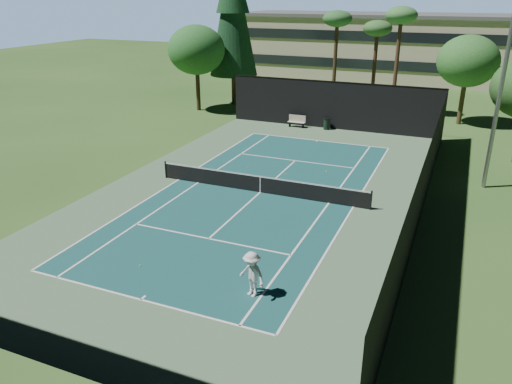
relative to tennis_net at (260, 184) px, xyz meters
The scene contains 21 objects.
ground 0.56m from the tennis_net, ahead, with size 160.00×160.00×0.00m, color #2F5620.
apron_slab 0.55m from the tennis_net, ahead, with size 18.00×32.00×0.01m, color #50714F.
court_surface 0.55m from the tennis_net, ahead, with size 10.97×23.77×0.01m, color #174C4B.
court_lines 0.54m from the tennis_net, ahead, with size 11.07×23.87×0.01m.
tennis_net is the anchor object (origin of this frame).
fence 1.45m from the tennis_net, 90.00° to the left, with size 18.04×32.05×4.03m.
player 10.64m from the tennis_net, 69.33° to the right, with size 1.21×0.69×1.87m, color silver.
tennis_ball_a 9.92m from the tennis_net, 98.71° to the right, with size 0.07×0.07×0.07m, color #CAF036.
tennis_ball_b 3.55m from the tennis_net, 84.07° to the left, with size 0.07×0.07×0.07m, color #CCD630.
tennis_ball_c 5.68m from the tennis_net, 62.71° to the left, with size 0.07×0.07×0.07m, color #E8F036.
tennis_ball_d 4.66m from the tennis_net, 122.67° to the left, with size 0.06×0.06×0.06m, color #C6D630.
park_bench 15.64m from the tennis_net, 100.69° to the left, with size 1.50×0.45×1.02m.
trash_bin 15.55m from the tennis_net, 91.11° to the left, with size 0.56×0.56×0.95m.
pine_tree 26.63m from the tennis_net, 118.61° to the left, with size 4.80×4.80×15.00m.
palm_a 25.26m from the tennis_net, 94.76° to the left, with size 2.80×2.80×9.32m.
palm_b 26.92m from the tennis_net, 86.70° to the left, with size 2.80×2.80×8.42m.
palm_c 24.69m from the tennis_net, 80.13° to the left, with size 2.80×2.80×9.77m.
decid_tree_a 24.65m from the tennis_net, 65.56° to the left, with size 5.12×5.12×7.62m.
decid_tree_c 23.39m from the tennis_net, 127.87° to the left, with size 5.44×5.44×8.09m.
campus_building 46.12m from the tennis_net, 90.00° to the left, with size 40.50×12.50×8.30m.
light_pole 14.66m from the tennis_net, 26.57° to the left, with size 0.90×0.25×12.22m.
Camera 1 is at (10.25, -24.96, 10.85)m, focal length 35.00 mm.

